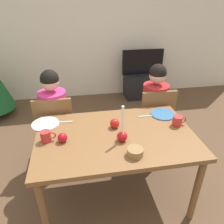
# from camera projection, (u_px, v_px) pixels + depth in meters

# --- Properties ---
(ground_plane) EXTENTS (7.68, 7.68, 0.00)m
(ground_plane) POSITION_uv_depth(u_px,v_px,m) (115.00, 193.00, 2.28)
(ground_plane) COLOR brown
(back_wall) EXTENTS (6.40, 0.10, 2.60)m
(back_wall) POSITION_uv_depth(u_px,v_px,m) (89.00, 28.00, 3.89)
(back_wall) COLOR beige
(back_wall) RESTS_ON ground
(dining_table) EXTENTS (1.40, 0.90, 0.75)m
(dining_table) POSITION_uv_depth(u_px,v_px,m) (116.00, 142.00, 1.96)
(dining_table) COLOR brown
(dining_table) RESTS_ON ground
(chair_left) EXTENTS (0.40, 0.40, 0.90)m
(chair_left) POSITION_uv_depth(u_px,v_px,m) (56.00, 127.00, 2.47)
(chair_left) COLOR brown
(chair_left) RESTS_ON ground
(chair_right) EXTENTS (0.40, 0.40, 0.90)m
(chair_right) POSITION_uv_depth(u_px,v_px,m) (154.00, 118.00, 2.65)
(chair_right) COLOR brown
(chair_right) RESTS_ON ground
(person_left_child) EXTENTS (0.30, 0.30, 1.17)m
(person_left_child) POSITION_uv_depth(u_px,v_px,m) (56.00, 121.00, 2.47)
(person_left_child) COLOR #33384C
(person_left_child) RESTS_ON ground
(person_right_child) EXTENTS (0.30, 0.30, 1.17)m
(person_right_child) POSITION_uv_depth(u_px,v_px,m) (154.00, 112.00, 2.65)
(person_right_child) COLOR #33384C
(person_right_child) RESTS_ON ground
(tv_stand) EXTENTS (0.64, 0.40, 0.48)m
(tv_stand) POSITION_uv_depth(u_px,v_px,m) (141.00, 85.00, 4.29)
(tv_stand) COLOR black
(tv_stand) RESTS_ON ground
(tv) EXTENTS (0.79, 0.05, 0.46)m
(tv) POSITION_uv_depth(u_px,v_px,m) (143.00, 62.00, 4.06)
(tv) COLOR black
(tv) RESTS_ON tv_stand
(candle_centerpiece) EXTENTS (0.09, 0.09, 0.33)m
(candle_centerpiece) POSITION_uv_depth(u_px,v_px,m) (122.00, 134.00, 1.80)
(candle_centerpiece) COLOR red
(candle_centerpiece) RESTS_ON dining_table
(plate_left) EXTENTS (0.26, 0.26, 0.01)m
(plate_left) POSITION_uv_depth(u_px,v_px,m) (45.00, 124.00, 2.06)
(plate_left) COLOR silver
(plate_left) RESTS_ON dining_table
(plate_right) EXTENTS (0.25, 0.25, 0.01)m
(plate_right) POSITION_uv_depth(u_px,v_px,m) (163.00, 114.00, 2.23)
(plate_right) COLOR teal
(plate_right) RESTS_ON dining_table
(mug_left) EXTENTS (0.13, 0.08, 0.10)m
(mug_left) POSITION_uv_depth(u_px,v_px,m) (46.00, 136.00, 1.81)
(mug_left) COLOR #B72D2D
(mug_left) RESTS_ON dining_table
(mug_right) EXTENTS (0.14, 0.09, 0.10)m
(mug_right) POSITION_uv_depth(u_px,v_px,m) (178.00, 121.00, 2.03)
(mug_right) COLOR #B72D2D
(mug_right) RESTS_ON dining_table
(fork_left) EXTENTS (0.18, 0.02, 0.01)m
(fork_left) POSITION_uv_depth(u_px,v_px,m) (63.00, 122.00, 2.09)
(fork_left) COLOR silver
(fork_left) RESTS_ON dining_table
(fork_right) EXTENTS (0.18, 0.02, 0.01)m
(fork_right) POSITION_uv_depth(u_px,v_px,m) (147.00, 116.00, 2.20)
(fork_right) COLOR silver
(fork_right) RESTS_ON dining_table
(bowl_walnuts) EXTENTS (0.13, 0.13, 0.06)m
(bowl_walnuts) POSITION_uv_depth(u_px,v_px,m) (135.00, 152.00, 1.66)
(bowl_walnuts) COLOR olive
(bowl_walnuts) RESTS_ON dining_table
(apple_near_candle) EXTENTS (0.08, 0.08, 0.08)m
(apple_near_candle) POSITION_uv_depth(u_px,v_px,m) (62.00, 138.00, 1.81)
(apple_near_candle) COLOR #AF121E
(apple_near_candle) RESTS_ON dining_table
(apple_by_left_plate) EXTENTS (0.09, 0.09, 0.09)m
(apple_by_left_plate) POSITION_uv_depth(u_px,v_px,m) (115.00, 123.00, 2.00)
(apple_by_left_plate) COLOR red
(apple_by_left_plate) RESTS_ON dining_table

